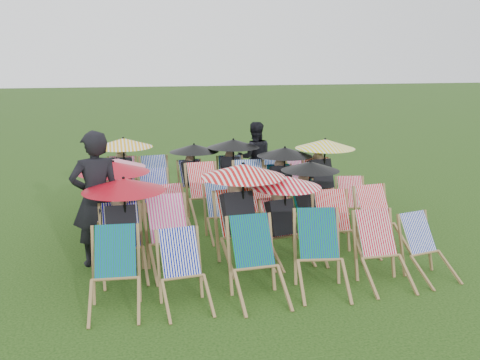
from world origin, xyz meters
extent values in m
plane|color=black|center=(0.00, 0.00, 0.00)|extent=(100.00, 100.00, 0.00)
cube|color=#09673A|center=(-2.08, -1.92, 0.64)|extent=(0.51, 0.40, 0.58)
cube|color=#071193|center=(-1.31, -2.04, 0.60)|extent=(0.48, 0.37, 0.54)
cube|color=#0B7333|center=(-0.40, -2.03, 0.67)|extent=(0.52, 0.39, 0.60)
cube|color=#0B7727|center=(0.51, -1.98, 0.68)|extent=(0.57, 0.46, 0.61)
cube|color=red|center=(1.32, -2.02, 0.64)|extent=(0.48, 0.36, 0.57)
cube|color=#07189D|center=(1.98, -1.98, 0.57)|extent=(0.49, 0.40, 0.51)
cube|color=#0C08AB|center=(-1.98, -0.91, 0.65)|extent=(0.50, 0.38, 0.58)
cube|color=black|center=(-1.98, -0.96, 0.65)|extent=(0.42, 0.44, 0.61)
sphere|color=tan|center=(-1.98, -0.86, 0.97)|extent=(0.21, 0.21, 0.21)
cylinder|color=black|center=(-1.92, -1.00, 0.92)|extent=(0.03, 0.03, 0.72)
cone|color=#A50916|center=(-1.92, -1.00, 1.25)|extent=(1.12, 1.12, 0.17)
cube|color=#F53197|center=(-1.34, -0.88, 0.69)|extent=(0.56, 0.43, 0.62)
cube|color=red|center=(-0.32, -0.86, 0.70)|extent=(0.57, 0.45, 0.63)
cube|color=black|center=(-0.31, -0.91, 0.70)|extent=(0.49, 0.50, 0.66)
sphere|color=tan|center=(-0.32, -0.81, 1.05)|extent=(0.23, 0.23, 0.23)
cylinder|color=black|center=(-0.24, -0.95, 1.00)|extent=(0.03, 0.03, 0.77)
cone|color=#C0090A|center=(-0.24, -0.95, 1.35)|extent=(1.22, 1.22, 0.19)
cube|color=red|center=(0.32, -0.92, 0.61)|extent=(0.51, 0.42, 0.54)
cube|color=black|center=(0.32, -0.97, 0.61)|extent=(0.45, 0.46, 0.57)
sphere|color=tan|center=(0.31, -0.87, 0.90)|extent=(0.20, 0.20, 0.20)
cylinder|color=black|center=(0.39, -0.99, 0.86)|extent=(0.03, 0.03, 0.67)
cone|color=red|center=(0.39, -0.99, 1.16)|extent=(1.05, 1.05, 0.16)
cube|color=red|center=(1.17, -0.93, 0.65)|extent=(0.51, 0.39, 0.58)
cube|color=red|center=(1.93, -0.79, 0.65)|extent=(0.52, 0.41, 0.58)
cube|color=red|center=(-2.08, 0.35, 0.65)|extent=(0.53, 0.41, 0.58)
cube|color=black|center=(-2.09, 0.31, 0.65)|extent=(0.45, 0.46, 0.61)
sphere|color=tan|center=(-2.08, 0.41, 0.97)|extent=(0.21, 0.21, 0.21)
cylinder|color=black|center=(-2.03, 0.26, 0.92)|extent=(0.03, 0.03, 0.72)
cone|color=#B10A19|center=(-2.03, 0.26, 1.25)|extent=(1.13, 1.13, 0.17)
cube|color=red|center=(-1.16, 0.34, 0.60)|extent=(0.50, 0.39, 0.54)
cube|color=#0730A3|center=(-0.32, 0.32, 0.59)|extent=(0.45, 0.34, 0.53)
cube|color=#C20B06|center=(0.45, 0.34, 0.68)|extent=(0.57, 0.46, 0.61)
cube|color=#0A6E2C|center=(1.17, 0.29, 0.58)|extent=(0.49, 0.40, 0.52)
cube|color=black|center=(1.18, 0.24, 0.58)|extent=(0.43, 0.44, 0.55)
sphere|color=tan|center=(1.16, 0.33, 0.87)|extent=(0.19, 0.19, 0.19)
cylinder|color=black|center=(1.24, 0.22, 0.82)|extent=(0.03, 0.03, 0.64)
cone|color=black|center=(1.24, 0.22, 1.11)|extent=(1.00, 1.00, 0.16)
cube|color=red|center=(2.08, 0.34, 0.58)|extent=(0.49, 0.40, 0.52)
cube|color=#0A6B41|center=(-2.03, 1.40, 0.58)|extent=(0.46, 0.36, 0.52)
cube|color=black|center=(-2.02, 1.35, 0.58)|extent=(0.40, 0.41, 0.55)
sphere|color=tan|center=(-2.03, 1.44, 0.86)|extent=(0.19, 0.19, 0.19)
cylinder|color=black|center=(-1.97, 1.32, 0.82)|extent=(0.03, 0.03, 0.64)
cone|color=pink|center=(-1.97, 1.32, 1.11)|extent=(1.00, 1.00, 0.15)
cube|color=#0818A6|center=(-1.32, 1.39, 0.64)|extent=(0.51, 0.39, 0.58)
cube|color=red|center=(-0.42, 1.45, 0.69)|extent=(0.55, 0.42, 0.62)
cube|color=#072C92|center=(0.49, 1.43, 0.69)|extent=(0.56, 0.43, 0.62)
cube|color=#095F23|center=(1.11, 1.43, 0.61)|extent=(0.47, 0.35, 0.55)
cube|color=black|center=(1.11, 1.39, 0.61)|extent=(0.40, 0.41, 0.58)
sphere|color=tan|center=(1.11, 1.48, 0.92)|extent=(0.20, 0.20, 0.20)
cylinder|color=black|center=(1.16, 1.35, 0.87)|extent=(0.03, 0.03, 0.68)
cone|color=black|center=(1.16, 1.35, 1.18)|extent=(1.06, 1.06, 0.16)
cube|color=red|center=(1.93, 1.48, 0.67)|extent=(0.54, 0.42, 0.60)
cube|color=black|center=(1.93, 1.43, 0.67)|extent=(0.46, 0.48, 0.63)
sphere|color=tan|center=(1.92, 1.53, 1.00)|extent=(0.22, 0.22, 0.22)
cylinder|color=black|center=(2.00, 1.39, 0.95)|extent=(0.03, 0.03, 0.74)
cone|color=yellow|center=(2.00, 1.39, 1.29)|extent=(1.16, 1.16, 0.18)
cube|color=#F23097|center=(-1.86, 2.64, 0.67)|extent=(0.54, 0.42, 0.60)
cube|color=black|center=(-1.86, 2.59, 0.67)|extent=(0.46, 0.47, 0.63)
sphere|color=tan|center=(-1.85, 2.69, 1.00)|extent=(0.22, 0.22, 0.22)
cylinder|color=black|center=(-1.80, 2.54, 0.94)|extent=(0.03, 0.03, 0.73)
cone|color=#F8AC0D|center=(-1.80, 2.54, 1.28)|extent=(1.15, 1.15, 0.18)
cube|color=#07259A|center=(-1.20, 2.58, 0.67)|extent=(0.53, 0.41, 0.60)
cube|color=#070D92|center=(-0.46, 2.59, 0.59)|extent=(0.48, 0.38, 0.53)
cube|color=black|center=(-0.46, 2.54, 0.58)|extent=(0.41, 0.42, 0.55)
sphere|color=tan|center=(-0.47, 2.63, 0.87)|extent=(0.19, 0.19, 0.19)
cylinder|color=black|center=(-0.40, 2.51, 0.83)|extent=(0.03, 0.03, 0.64)
cone|color=black|center=(-0.40, 2.51, 1.12)|extent=(1.01, 1.01, 0.16)
cube|color=#072C9E|center=(0.36, 2.53, 0.63)|extent=(0.51, 0.40, 0.56)
cube|color=black|center=(0.36, 2.48, 0.62)|extent=(0.44, 0.45, 0.59)
sphere|color=tan|center=(0.37, 2.58, 0.93)|extent=(0.21, 0.21, 0.21)
cylinder|color=black|center=(0.41, 2.44, 0.88)|extent=(0.03, 0.03, 0.69)
cone|color=black|center=(0.41, 2.44, 1.20)|extent=(1.08, 1.08, 0.17)
cube|color=#0831A9|center=(1.27, 2.52, 0.64)|extent=(0.54, 0.44, 0.58)
cube|color=#FC3294|center=(1.88, 2.56, 0.58)|extent=(0.48, 0.38, 0.52)
imported|color=black|center=(-2.30, -0.61, 0.97)|extent=(0.79, 0.61, 1.95)
imported|color=black|center=(0.99, 2.88, 0.79)|extent=(0.86, 0.72, 1.58)
camera|label=1|loc=(-2.08, -8.18, 2.91)|focal=40.00mm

